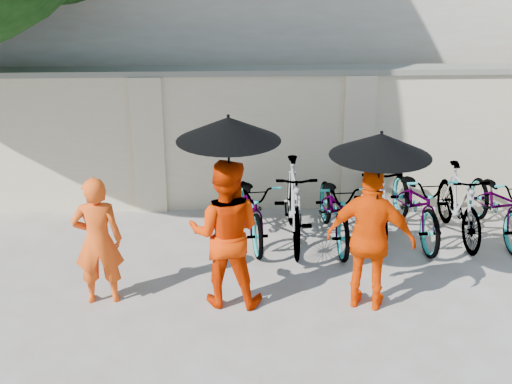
{
  "coord_description": "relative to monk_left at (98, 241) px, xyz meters",
  "views": [
    {
      "loc": [
        0.18,
        -6.67,
        4.15
      ],
      "look_at": [
        0.46,
        0.98,
        1.1
      ],
      "focal_mm": 50.0,
      "sensor_mm": 36.0,
      "label": 1
    }
  ],
  "objects": [
    {
      "name": "ground",
      "position": [
        1.31,
        -0.48,
        -0.75
      ],
      "size": [
        80.0,
        80.0,
        0.0
      ],
      "primitive_type": "plane",
      "color": "#ABA7A2"
    },
    {
      "name": "compound_wall",
      "position": [
        2.31,
        2.72,
        0.25
      ],
      "size": [
        20.0,
        0.3,
        2.0
      ],
      "primitive_type": "cube",
      "color": "beige",
      "rests_on": "ground"
    },
    {
      "name": "building_behind",
      "position": [
        3.31,
        6.52,
        0.85
      ],
      "size": [
        14.0,
        6.0,
        3.2
      ],
      "primitive_type": "cube",
      "color": "beige",
      "rests_on": "ground"
    },
    {
      "name": "monk_left",
      "position": [
        0.0,
        0.0,
        0.0
      ],
      "size": [
        0.58,
        0.41,
        1.49
      ],
      "primitive_type": "imported",
      "rotation": [
        0.0,
        0.0,
        3.24
      ],
      "color": "#F84F11",
      "rests_on": "ground"
    },
    {
      "name": "monk_center",
      "position": [
        1.41,
        -0.07,
        0.1
      ],
      "size": [
        0.91,
        0.75,
        1.7
      ],
      "primitive_type": "imported",
      "rotation": [
        0.0,
        0.0,
        3.0
      ],
      "color": "#E43000",
      "rests_on": "ground"
    },
    {
      "name": "parasol_center",
      "position": [
        1.46,
        -0.15,
        1.31
      ],
      "size": [
        1.09,
        1.09,
        1.22
      ],
      "color": "black",
      "rests_on": "ground"
    },
    {
      "name": "monk_right",
      "position": [
        2.98,
        -0.23,
        0.08
      ],
      "size": [
        1.04,
        0.69,
        1.64
      ],
      "primitive_type": "imported",
      "rotation": [
        0.0,
        0.0,
        2.81
      ],
      "color": "#FF4700",
      "rests_on": "ground"
    },
    {
      "name": "parasol_right",
      "position": [
        3.0,
        -0.31,
        1.17
      ],
      "size": [
        1.05,
        1.05,
        1.11
      ],
      "color": "black",
      "rests_on": "ground"
    },
    {
      "name": "bike_0",
      "position": [
        1.74,
        1.57,
        -0.28
      ],
      "size": [
        0.83,
        1.82,
        0.92
      ],
      "primitive_type": "imported",
      "rotation": [
        0.0,
        0.0,
        0.13
      ],
      "color": "#ADADB1",
      "rests_on": "ground"
    },
    {
      "name": "bike_1",
      "position": [
        2.29,
        1.47,
        -0.2
      ],
      "size": [
        0.54,
        1.83,
        1.09
      ],
      "primitive_type": "imported",
      "rotation": [
        0.0,
        0.0,
        -0.01
      ],
      "color": "#ADADB1",
      "rests_on": "ground"
    },
    {
      "name": "bike_2",
      "position": [
        2.85,
        1.48,
        -0.28
      ],
      "size": [
        0.73,
        1.82,
        0.93
      ],
      "primitive_type": "imported",
      "rotation": [
        0.0,
        0.0,
        0.06
      ],
      "color": "#ADADB1",
      "rests_on": "ground"
    },
    {
      "name": "bike_3",
      "position": [
        3.4,
        1.63,
        -0.2
      ],
      "size": [
        0.55,
        1.83,
        1.1
      ],
      "primitive_type": "imported",
      "rotation": [
        0.0,
        0.0,
        -0.02
      ],
      "color": "#ADADB1",
      "rests_on": "ground"
    },
    {
      "name": "bike_4",
      "position": [
        3.95,
        1.58,
        -0.25
      ],
      "size": [
        0.8,
        1.92,
        0.99
      ],
      "primitive_type": "imported",
      "rotation": [
        0.0,
        0.0,
        0.08
      ],
      "color": "#ADADB1",
      "rests_on": "ground"
    },
    {
      "name": "bike_5",
      "position": [
        4.51,
        1.51,
        -0.25
      ],
      "size": [
        0.54,
        1.66,
        0.99
      ],
      "primitive_type": "imported",
      "rotation": [
        0.0,
        0.0,
        0.05
      ],
      "color": "#ADADB1",
      "rests_on": "ground"
    },
    {
      "name": "bike_6",
      "position": [
        5.06,
        1.56,
        -0.28
      ],
      "size": [
        0.74,
        1.81,
        0.93
      ],
      "primitive_type": "imported",
      "rotation": [
        0.0,
        0.0,
        0.07
      ],
      "color": "#ADADB1",
      "rests_on": "ground"
    }
  ]
}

